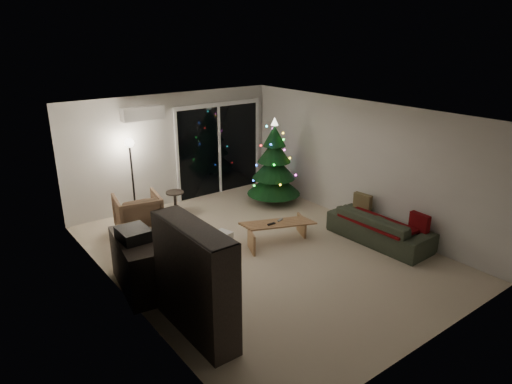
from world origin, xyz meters
TOP-DOWN VIEW (x-y plane):
  - room at (0.46, 1.49)m, footprint 6.50×7.51m
  - bookshelf at (-2.25, -1.27)m, footprint 0.45×1.53m
  - media_cabinet at (-2.25, 0.20)m, footprint 0.70×1.39m
  - stereo at (-2.25, 0.20)m, footprint 0.42×0.50m
  - armchair at (-1.38, 2.18)m, footprint 0.98×0.99m
  - ottoman at (-0.91, 1.17)m, footprint 0.57×0.57m
  - cardboard_box_a at (-1.50, 1.11)m, footprint 0.46×0.38m
  - cardboard_box_b at (-0.47, 0.63)m, footprint 0.46×0.39m
  - side_table at (-0.33, 2.64)m, footprint 0.43×0.43m
  - floor_lamp at (-1.13, 2.93)m, footprint 0.26×0.26m
  - sofa at (2.05, -0.96)m, footprint 0.83×2.00m
  - sofa_throw at (1.95, -0.96)m, footprint 0.62×1.42m
  - cushion_a at (2.30, -0.31)m, footprint 0.15×0.39m
  - cushion_b at (2.30, -1.61)m, footprint 0.14×0.39m
  - coffee_table at (0.50, 0.16)m, footprint 1.35×0.90m
  - remote_a at (0.35, 0.16)m, footprint 0.16×0.05m
  - remote_b at (0.60, 0.21)m, footprint 0.15×0.09m
  - christmas_tree at (1.78, 1.85)m, footprint 1.37×1.37m

SIDE VIEW (x-z plane):
  - cardboard_box_b at x=-0.47m, z-range 0.00..0.28m
  - cardboard_box_a at x=-1.50m, z-range 0.00..0.30m
  - ottoman at x=-0.91m, z-range 0.00..0.40m
  - coffee_table at x=0.50m, z-range 0.00..0.40m
  - side_table at x=-0.33m, z-range 0.00..0.48m
  - sofa at x=2.05m, z-range 0.00..0.58m
  - armchair at x=-1.38m, z-range 0.00..0.78m
  - remote_a at x=0.35m, z-range 0.40..0.42m
  - remote_b at x=0.60m, z-range 0.40..0.42m
  - sofa_throw at x=1.95m, z-range 0.39..0.44m
  - media_cabinet at x=-2.25m, z-range 0.00..0.83m
  - cushion_a at x=2.30m, z-range 0.33..0.71m
  - cushion_b at x=2.30m, z-range 0.33..0.71m
  - bookshelf at x=-2.25m, z-range 0.00..1.52m
  - floor_lamp at x=-1.13m, z-range 0.00..1.65m
  - stereo at x=-2.25m, z-range 0.83..1.01m
  - christmas_tree at x=1.78m, z-range 0.00..1.97m
  - room at x=0.46m, z-range -0.28..2.32m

